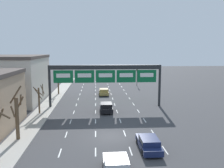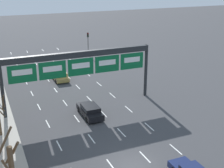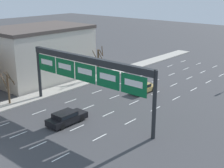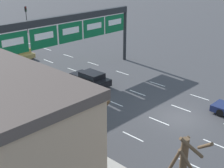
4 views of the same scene
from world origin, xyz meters
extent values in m
plane|color=#3D3D3F|center=(0.00, 0.00, 0.00)|extent=(220.00, 220.00, 0.00)
cube|color=white|center=(-4.95, 6.00, 0.01)|extent=(0.12, 2.00, 0.01)
cube|color=white|center=(-4.95, 11.00, 0.01)|extent=(0.12, 2.00, 0.01)
cube|color=white|center=(-4.95, 16.00, 0.01)|extent=(0.12, 2.00, 0.01)
cube|color=white|center=(-4.95, 21.00, 0.01)|extent=(0.12, 2.00, 0.01)
cube|color=white|center=(-4.95, 26.00, 0.01)|extent=(0.12, 2.00, 0.01)
cube|color=white|center=(-4.95, 31.00, 0.01)|extent=(0.12, 2.00, 0.01)
cube|color=white|center=(-4.95, 36.00, 0.01)|extent=(0.12, 2.00, 0.01)
cube|color=white|center=(-4.95, 41.00, 0.01)|extent=(0.12, 2.00, 0.01)
cube|color=white|center=(-4.95, 46.00, 0.01)|extent=(0.12, 2.00, 0.01)
cube|color=white|center=(-1.65, 1.00, 0.01)|extent=(0.12, 2.00, 0.01)
cube|color=white|center=(-1.65, 6.00, 0.01)|extent=(0.12, 2.00, 0.01)
cube|color=white|center=(-1.65, 11.00, 0.01)|extent=(0.12, 2.00, 0.01)
cube|color=white|center=(-1.65, 16.00, 0.01)|extent=(0.12, 2.00, 0.01)
cube|color=white|center=(-1.65, 21.00, 0.01)|extent=(0.12, 2.00, 0.01)
cube|color=white|center=(-1.65, 26.00, 0.01)|extent=(0.12, 2.00, 0.01)
cube|color=white|center=(-1.65, 31.00, 0.01)|extent=(0.12, 2.00, 0.01)
cube|color=white|center=(-1.65, 36.00, 0.01)|extent=(0.12, 2.00, 0.01)
cube|color=white|center=(-1.65, 41.00, 0.01)|extent=(0.12, 2.00, 0.01)
cube|color=white|center=(-1.65, 46.00, 0.01)|extent=(0.12, 2.00, 0.01)
cube|color=white|center=(1.65, 1.00, 0.01)|extent=(0.12, 2.00, 0.01)
cube|color=white|center=(1.65, 6.00, 0.01)|extent=(0.12, 2.00, 0.01)
cube|color=white|center=(1.65, 11.00, 0.01)|extent=(0.12, 2.00, 0.01)
cube|color=white|center=(1.65, 16.00, 0.01)|extent=(0.12, 2.00, 0.01)
cube|color=white|center=(1.65, 21.00, 0.01)|extent=(0.12, 2.00, 0.01)
cube|color=white|center=(1.65, 26.00, 0.01)|extent=(0.12, 2.00, 0.01)
cube|color=white|center=(1.65, 31.00, 0.01)|extent=(0.12, 2.00, 0.01)
cube|color=white|center=(1.65, 36.00, 0.01)|extent=(0.12, 2.00, 0.01)
cube|color=white|center=(1.65, 41.00, 0.01)|extent=(0.12, 2.00, 0.01)
cube|color=white|center=(1.65, 46.00, 0.01)|extent=(0.12, 2.00, 0.01)
cube|color=white|center=(4.95, 1.00, 0.01)|extent=(0.12, 2.00, 0.01)
cube|color=white|center=(4.95, 6.00, 0.01)|extent=(0.12, 2.00, 0.01)
cube|color=white|center=(4.95, 11.00, 0.01)|extent=(0.12, 2.00, 0.01)
cube|color=white|center=(4.95, 16.00, 0.01)|extent=(0.12, 2.00, 0.01)
cube|color=white|center=(4.95, 21.00, 0.01)|extent=(0.12, 2.00, 0.01)
cube|color=white|center=(4.95, 26.00, 0.01)|extent=(0.12, 2.00, 0.01)
cube|color=white|center=(4.95, 31.00, 0.01)|extent=(0.12, 2.00, 0.01)
cube|color=white|center=(4.95, 36.00, 0.01)|extent=(0.12, 2.00, 0.01)
cube|color=white|center=(4.95, 41.00, 0.01)|extent=(0.12, 2.00, 0.01)
cube|color=white|center=(4.95, 46.00, 0.01)|extent=(0.12, 2.00, 0.01)
cylinder|color=#232628|center=(-9.05, 14.32, 3.47)|extent=(0.40, 0.40, 6.94)
cylinder|color=#232628|center=(9.05, 14.32, 3.47)|extent=(0.40, 0.40, 6.94)
cube|color=#232628|center=(0.00, 14.32, 6.59)|extent=(18.10, 0.60, 0.70)
cube|color=#0C6033|center=(-6.78, 13.98, 5.12)|extent=(3.14, 0.08, 2.04)
cube|color=white|center=(-6.78, 13.94, 5.31)|extent=(2.20, 0.02, 0.65)
cube|color=#0C6033|center=(-3.39, 13.98, 5.12)|extent=(3.14, 0.08, 2.04)
cube|color=white|center=(-3.39, 13.94, 5.31)|extent=(2.20, 0.02, 0.65)
cube|color=#0C6033|center=(0.00, 13.98, 5.12)|extent=(3.14, 0.08, 2.04)
cube|color=white|center=(0.00, 13.94, 5.31)|extent=(2.20, 0.02, 0.65)
cube|color=#0C6033|center=(3.39, 13.98, 5.12)|extent=(3.14, 0.08, 2.04)
cube|color=white|center=(3.39, 13.94, 5.31)|extent=(2.20, 0.02, 0.65)
cube|color=#0C6033|center=(6.78, 13.98, 5.12)|extent=(3.14, 0.08, 2.04)
cube|color=white|center=(6.78, 13.94, 5.31)|extent=(2.20, 0.02, 0.65)
cube|color=#A88947|center=(0.08, 25.11, 0.49)|extent=(1.93, 4.27, 0.58)
cube|color=#A88947|center=(0.08, 24.86, 1.06)|extent=(1.78, 2.22, 0.55)
cube|color=black|center=(0.08, 24.86, 1.06)|extent=(1.82, 2.04, 0.40)
cylinder|color=black|center=(-0.80, 26.39, 0.33)|extent=(0.22, 0.66, 0.66)
cylinder|color=black|center=(0.95, 26.39, 0.33)|extent=(0.22, 0.66, 0.66)
cylinder|color=black|center=(-0.80, 23.83, 0.33)|extent=(0.22, 0.66, 0.66)
cylinder|color=black|center=(0.95, 23.83, 0.33)|extent=(0.22, 0.66, 0.66)
cylinder|color=black|center=(4.22, -2.21, 0.33)|extent=(0.22, 0.66, 0.66)
cube|color=black|center=(-0.01, 11.10, 0.55)|extent=(1.84, 4.64, 0.69)
cube|color=black|center=(-0.01, 10.82, 1.14)|extent=(1.69, 2.41, 0.49)
cube|color=black|center=(-0.01, 10.82, 1.14)|extent=(1.73, 2.22, 0.35)
cylinder|color=black|center=(-0.84, 12.49, 0.33)|extent=(0.22, 0.66, 0.66)
cylinder|color=black|center=(0.82, 12.49, 0.33)|extent=(0.22, 0.66, 0.66)
cylinder|color=black|center=(-0.84, 9.71, 0.33)|extent=(0.22, 0.66, 0.66)
cylinder|color=black|center=(0.82, 9.71, 0.33)|extent=(0.22, 0.66, 0.66)
cylinder|color=black|center=(9.14, 37.83, 1.88)|extent=(0.12, 0.12, 3.75)
cube|color=black|center=(9.14, 37.83, 4.20)|extent=(0.30, 0.24, 0.90)
sphere|color=red|center=(9.14, 37.70, 4.50)|extent=(0.20, 0.20, 0.20)
sphere|color=#412F0C|center=(9.14, 37.70, 4.20)|extent=(0.20, 0.20, 0.20)
sphere|color=#0E3515|center=(9.14, 37.70, 3.90)|extent=(0.20, 0.20, 0.20)
cylinder|color=brown|center=(-9.31, 10.03, 3.69)|extent=(0.33, 1.26, 1.55)
cylinder|color=brown|center=(-9.32, 10.25, 3.54)|extent=(0.36, 1.24, 2.04)
cylinder|color=brown|center=(-9.37, -0.32, 4.32)|extent=(0.53, 1.00, 1.31)
cylinder|color=brown|center=(-10.08, -0.74, 3.17)|extent=(0.73, 0.83, 1.09)
cylinder|color=brown|center=(-9.97, 0.05, 4.81)|extent=(1.26, 0.60, 1.86)
cylinder|color=brown|center=(-9.59, -0.01, 3.82)|extent=(1.13, 0.59, 1.73)
camera|label=1|loc=(-1.56, -26.20, 9.56)|focal=40.00mm
camera|label=2|loc=(-10.67, -20.06, 15.58)|focal=50.00mm
camera|label=3|loc=(24.20, -9.29, 14.35)|focal=50.00mm
camera|label=4|loc=(-20.57, -11.84, 12.30)|focal=50.00mm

